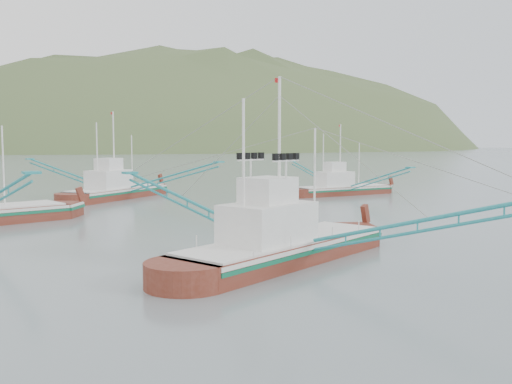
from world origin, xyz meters
TOP-DOWN VIEW (x-y plane):
  - ground at (0.00, 0.00)m, footprint 1200.00×1200.00m
  - main_boat at (-2.95, -0.91)m, footprint 15.26×26.12m
  - bg_boat_far at (2.45, 38.42)m, footprint 18.37×24.49m
  - bg_boat_right at (27.23, 26.90)m, footprint 13.11×23.23m
  - headland_right at (240.00, 430.00)m, footprint 684.00×432.00m

SIDE VIEW (x-z plane):
  - ground at x=0.00m, z-range 0.00..0.00m
  - headland_right at x=240.00m, z-range -153.00..153.00m
  - bg_boat_right at x=27.23m, z-range -3.39..6.03m
  - main_boat at x=-2.95m, z-range -3.33..7.48m
  - bg_boat_far at x=2.45m, z-range -3.14..7.71m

